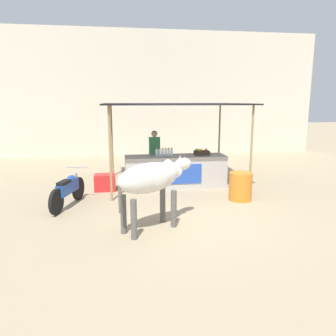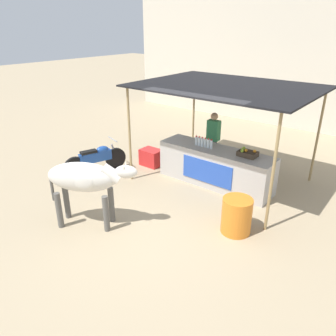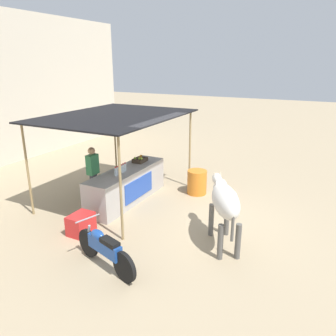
{
  "view_description": "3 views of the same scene",
  "coord_description": "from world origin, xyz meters",
  "px_view_note": "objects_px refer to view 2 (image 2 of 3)",
  "views": [
    {
      "loc": [
        -1.68,
        -7.29,
        2.56
      ],
      "look_at": [
        -0.41,
        1.0,
        0.84
      ],
      "focal_mm": 35.0,
      "sensor_mm": 36.0,
      "label": 1
    },
    {
      "loc": [
        3.82,
        -4.55,
        3.85
      ],
      "look_at": [
        -0.41,
        0.77,
        0.83
      ],
      "focal_mm": 35.0,
      "sensor_mm": 36.0,
      "label": 2
    },
    {
      "loc": [
        -7.32,
        -2.88,
        3.88
      ],
      "look_at": [
        0.27,
        1.01,
        1.1
      ],
      "focal_mm": 35.0,
      "sensor_mm": 36.0,
      "label": 3
    }
  ],
  "objects_px": {
    "cooler_box": "(151,157)",
    "motorcycle_parked": "(96,158)",
    "fruit_crate": "(247,153)",
    "stall_counter": "(215,167)",
    "cow": "(85,179)",
    "vendor_behind_counter": "(213,141)",
    "water_barrel": "(237,216)"
  },
  "relations": [
    {
      "from": "cooler_box",
      "to": "motorcycle_parked",
      "type": "distance_m",
      "value": 1.59
    },
    {
      "from": "stall_counter",
      "to": "motorcycle_parked",
      "type": "distance_m",
      "value": 3.27
    },
    {
      "from": "cooler_box",
      "to": "cow",
      "type": "height_order",
      "value": "cow"
    },
    {
      "from": "cow",
      "to": "motorcycle_parked",
      "type": "relative_size",
      "value": 1.0
    },
    {
      "from": "stall_counter",
      "to": "motorcycle_parked",
      "type": "bearing_deg",
      "value": -153.92
    },
    {
      "from": "fruit_crate",
      "to": "cow",
      "type": "distance_m",
      "value": 3.77
    },
    {
      "from": "vendor_behind_counter",
      "to": "water_barrel",
      "type": "relative_size",
      "value": 2.24
    },
    {
      "from": "vendor_behind_counter",
      "to": "motorcycle_parked",
      "type": "xyz_separation_m",
      "value": [
        -2.38,
        -2.19,
        -0.42
      ]
    },
    {
      "from": "water_barrel",
      "to": "motorcycle_parked",
      "type": "distance_m",
      "value": 4.38
    },
    {
      "from": "fruit_crate",
      "to": "water_barrel",
      "type": "height_order",
      "value": "fruit_crate"
    },
    {
      "from": "vendor_behind_counter",
      "to": "cow",
      "type": "bearing_deg",
      "value": -97.14
    },
    {
      "from": "cooler_box",
      "to": "cow",
      "type": "distance_m",
      "value": 3.4
    },
    {
      "from": "fruit_crate",
      "to": "water_barrel",
      "type": "bearing_deg",
      "value": -68.8
    },
    {
      "from": "stall_counter",
      "to": "water_barrel",
      "type": "height_order",
      "value": "stall_counter"
    },
    {
      "from": "cow",
      "to": "vendor_behind_counter",
      "type": "bearing_deg",
      "value": 82.86
    },
    {
      "from": "motorcycle_parked",
      "to": "cow",
      "type": "bearing_deg",
      "value": -43.63
    },
    {
      "from": "motorcycle_parked",
      "to": "vendor_behind_counter",
      "type": "bearing_deg",
      "value": 42.55
    },
    {
      "from": "fruit_crate",
      "to": "cow",
      "type": "height_order",
      "value": "cow"
    },
    {
      "from": "vendor_behind_counter",
      "to": "cooler_box",
      "type": "distance_m",
      "value": 1.87
    },
    {
      "from": "stall_counter",
      "to": "water_barrel",
      "type": "distance_m",
      "value": 2.15
    },
    {
      "from": "fruit_crate",
      "to": "stall_counter",
      "type": "bearing_deg",
      "value": -176.38
    },
    {
      "from": "vendor_behind_counter",
      "to": "cooler_box",
      "type": "relative_size",
      "value": 2.75
    },
    {
      "from": "fruit_crate",
      "to": "motorcycle_parked",
      "type": "relative_size",
      "value": 0.25
    },
    {
      "from": "cooler_box",
      "to": "motorcycle_parked",
      "type": "bearing_deg",
      "value": -121.97
    },
    {
      "from": "vendor_behind_counter",
      "to": "cooler_box",
      "type": "height_order",
      "value": "vendor_behind_counter"
    },
    {
      "from": "vendor_behind_counter",
      "to": "cow",
      "type": "xyz_separation_m",
      "value": [
        -0.5,
        -3.98,
        0.18
      ]
    },
    {
      "from": "vendor_behind_counter",
      "to": "cooler_box",
      "type": "xyz_separation_m",
      "value": [
        -1.55,
        -0.85,
        -0.61
      ]
    },
    {
      "from": "water_barrel",
      "to": "motorcycle_parked",
      "type": "xyz_separation_m",
      "value": [
        -4.38,
        0.15,
        0.06
      ]
    },
    {
      "from": "cooler_box",
      "to": "motorcycle_parked",
      "type": "height_order",
      "value": "motorcycle_parked"
    },
    {
      "from": "cooler_box",
      "to": "cow",
      "type": "bearing_deg",
      "value": -71.49
    },
    {
      "from": "stall_counter",
      "to": "cow",
      "type": "height_order",
      "value": "cow"
    },
    {
      "from": "fruit_crate",
      "to": "vendor_behind_counter",
      "type": "bearing_deg",
      "value": 152.73
    }
  ]
}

